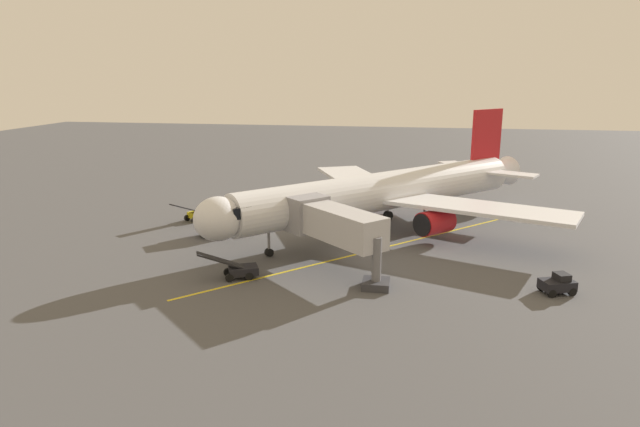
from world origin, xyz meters
TOP-DOWN VIEW (x-y plane):
  - ground_plane at (0.00, 0.00)m, footprint 220.00×220.00m
  - apron_lead_in_line at (0.55, 7.11)m, footprint 27.72×29.17m
  - airplane at (0.35, 0.91)m, footprint 32.85×33.30m
  - jet_bridge at (4.23, 12.78)m, footprint 9.64×9.32m
  - ground_crew_marshaller at (16.22, 3.66)m, footprint 0.35×0.45m
  - box_truck_near_nose at (16.10, 5.12)m, footprint 4.86×4.30m
  - belt_loader_portside at (20.65, 0.41)m, footprint 3.29×4.58m
  - tug_starboard_side at (-12.84, 15.41)m, footprint 2.68×2.22m
  - belt_loader_rear_apron at (10.72, 16.42)m, footprint 4.66×3.02m

SIDE VIEW (x-z plane):
  - ground_plane at x=0.00m, z-range 0.00..0.00m
  - apron_lead_in_line at x=0.55m, z-range 0.00..0.01m
  - tug_starboard_side at x=-12.84m, z-range -0.05..1.45m
  - belt_loader_portside at x=20.65m, z-range -0.45..1.88m
  - belt_loader_rear_apron at x=10.72m, z-range -0.45..1.88m
  - ground_crew_marshaller at x=16.22m, z-range 0.03..1.74m
  - box_truck_near_nose at x=16.10m, z-range 0.08..2.70m
  - jet_bridge at x=4.23m, z-range 1.06..6.46m
  - airplane at x=0.35m, z-range -1.75..9.75m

